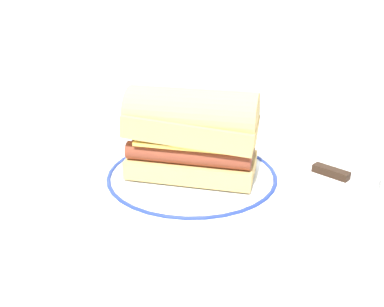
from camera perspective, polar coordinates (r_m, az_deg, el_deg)
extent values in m
plane|color=silver|center=(0.60, -2.30, -4.50)|extent=(1.50, 1.50, 0.00)
cylinder|color=white|center=(0.61, 0.00, -3.35)|extent=(0.26, 0.26, 0.01)
torus|color=navy|center=(0.61, 0.00, -2.85)|extent=(0.24, 0.24, 0.01)
cube|color=#E0B968|center=(0.60, 0.00, -1.48)|extent=(0.20, 0.14, 0.03)
cylinder|color=brown|center=(0.57, -0.61, -0.24)|extent=(0.17, 0.08, 0.03)
cylinder|color=brown|center=(0.59, 0.00, 0.76)|extent=(0.17, 0.08, 0.03)
cylinder|color=brown|center=(0.62, 0.56, 1.68)|extent=(0.17, 0.08, 0.03)
cube|color=#EFC64C|center=(0.59, 0.00, 2.12)|extent=(0.16, 0.13, 0.01)
cube|color=#E1B865|center=(0.58, 0.00, 3.73)|extent=(0.20, 0.14, 0.04)
cylinder|color=#DCB96C|center=(0.57, 0.00, 5.14)|extent=(0.19, 0.13, 0.07)
cylinder|color=silver|center=(0.80, 10.84, 5.93)|extent=(0.06, 0.06, 0.09)
cylinder|color=gold|center=(0.81, 10.72, 4.44)|extent=(0.05, 0.05, 0.05)
cube|color=silver|center=(0.70, 12.67, -0.80)|extent=(0.07, 0.09, 0.01)
cube|color=black|center=(0.66, 18.24, -2.37)|extent=(0.05, 0.05, 0.01)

